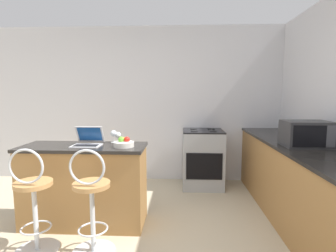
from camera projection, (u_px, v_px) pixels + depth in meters
name	position (u px, v px, depth m)	size (l,w,h in m)	color
wall_back	(142.00, 105.00, 4.49)	(12.00, 0.06, 2.60)	silver
breakfast_bar	(85.00, 185.00, 2.97)	(1.38, 0.54, 0.91)	#9E703D
counter_right	(300.00, 185.00, 2.96)	(0.65, 3.06, 0.91)	#9E703D
bar_stool_near	(34.00, 204.00, 2.42)	(0.40, 0.40, 1.01)	silver
bar_stool_far	(92.00, 205.00, 2.40)	(0.40, 0.40, 1.01)	silver
laptop	(88.00, 140.00, 2.93)	(0.31, 0.29, 0.21)	silver
microwave	(306.00, 134.00, 2.85)	(0.47, 0.35, 0.28)	#2D2D30
stove_range	(203.00, 158.00, 4.19)	(0.63, 0.61, 0.92)	#9EA3A8
mug_blue	(288.00, 131.00, 3.79)	(0.10, 0.08, 0.09)	#2D51AD
mug_white	(286.00, 131.00, 3.66)	(0.10, 0.08, 0.10)	white
wine_glass_short	(118.00, 135.00, 3.00)	(0.07, 0.07, 0.14)	silver
fruit_bowl	(124.00, 143.00, 2.85)	(0.22, 0.22, 0.11)	silver
wine_glass_tall	(114.00, 134.00, 3.08)	(0.07, 0.07, 0.15)	silver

